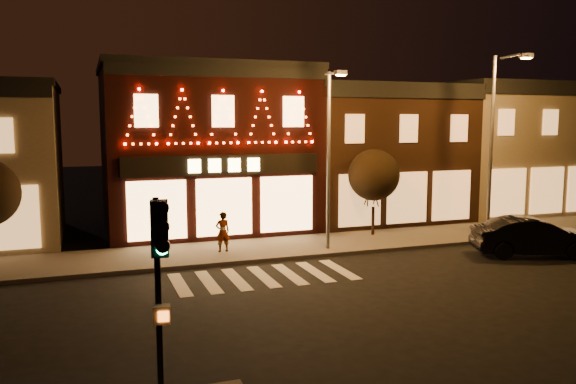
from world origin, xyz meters
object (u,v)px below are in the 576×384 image
dark_sedan (534,237)px  pedestrian (223,232)px  traffic_signal_near (160,270)px  streetlamp_mid (330,147)px

dark_sedan → pedestrian: size_ratio=2.90×
traffic_signal_near → dark_sedan: 18.71m
dark_sedan → traffic_signal_near: bearing=139.8°
dark_sedan → pedestrian: (-12.11, 4.46, 0.19)m
traffic_signal_near → dark_sedan: traffic_signal_near is taller
streetlamp_mid → dark_sedan: streetlamp_mid is taller
traffic_signal_near → streetlamp_mid: size_ratio=0.56×
pedestrian → traffic_signal_near: bearing=65.8°
traffic_signal_near → pedestrian: traffic_signal_near is taller
traffic_signal_near → streetlamp_mid: (8.55, 12.26, 1.44)m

